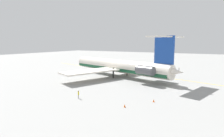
# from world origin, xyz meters

# --- Properties ---
(ground) EXTENTS (292.62, 292.62, 0.00)m
(ground) POSITION_xyz_m (0.00, 0.00, 0.00)
(ground) COLOR gray
(main_jetliner) EXTENTS (46.62, 41.77, 13.82)m
(main_jetliner) POSITION_xyz_m (-3.48, 8.24, 3.77)
(main_jetliner) COLOR silver
(main_jetliner) RESTS_ON ground
(ground_crew_near_nose) EXTENTS (0.32, 0.35, 1.72)m
(ground_crew_near_nose) POSITION_xyz_m (-7.39, 35.47, 1.09)
(ground_crew_near_nose) COLOR black
(ground_crew_near_nose) RESTS_ON ground
(ground_crew_near_tail) EXTENTS (0.38, 0.27, 1.69)m
(ground_crew_near_tail) POSITION_xyz_m (-19.37, -13.64, 1.07)
(ground_crew_near_tail) COLOR black
(ground_crew_near_tail) RESTS_ON ground
(safety_cone_nose) EXTENTS (0.40, 0.40, 0.55)m
(safety_cone_nose) POSITION_xyz_m (-18.37, 35.36, 0.28)
(safety_cone_nose) COLOR #EA590F
(safety_cone_nose) RESTS_ON ground
(safety_cone_wingtip) EXTENTS (0.40, 0.40, 0.55)m
(safety_cone_wingtip) POSITION_xyz_m (-22.15, 29.72, 0.28)
(safety_cone_wingtip) COLOR #EA590F
(safety_cone_wingtip) RESTS_ON ground
(taxiway_centreline) EXTENTS (96.79, 23.44, 0.01)m
(taxiway_centreline) POSITION_xyz_m (-2.20, -1.39, 0.00)
(taxiway_centreline) COLOR gold
(taxiway_centreline) RESTS_ON ground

